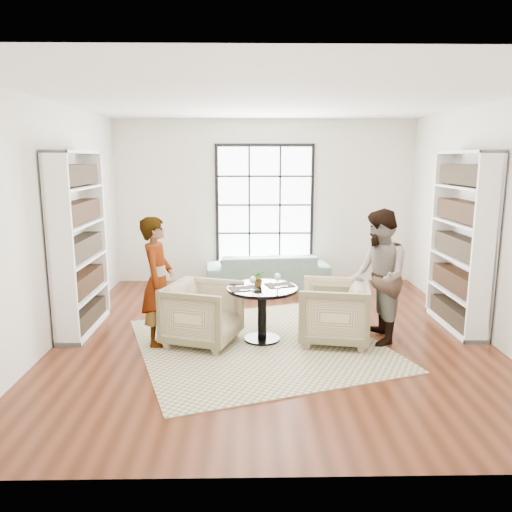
{
  "coord_description": "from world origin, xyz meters",
  "views": [
    {
      "loc": [
        -0.33,
        -6.27,
        2.31
      ],
      "look_at": [
        -0.21,
        0.4,
        0.99
      ],
      "focal_mm": 35.0,
      "sensor_mm": 36.0,
      "label": 1
    }
  ],
  "objects_px": {
    "wine_glass_left": "(253,280)",
    "wine_glass_right": "(277,277)",
    "pedestal_table": "(262,302)",
    "armchair_right": "(334,312)",
    "flower_centerpiece": "(259,278)",
    "sofa": "(267,271)",
    "person_left": "(158,282)",
    "armchair_left": "(203,313)",
    "person_right": "(379,277)"
  },
  "relations": [
    {
      "from": "wine_glass_left",
      "to": "wine_glass_right",
      "type": "xyz_separation_m",
      "value": [
        0.31,
        0.1,
        0.01
      ]
    },
    {
      "from": "pedestal_table",
      "to": "armchair_right",
      "type": "distance_m",
      "value": 0.91
    },
    {
      "from": "pedestal_table",
      "to": "flower_centerpiece",
      "type": "xyz_separation_m",
      "value": [
        -0.04,
        0.04,
        0.29
      ]
    },
    {
      "from": "sofa",
      "to": "armchair_right",
      "type": "height_order",
      "value": "armchair_right"
    },
    {
      "from": "pedestal_table",
      "to": "armchair_right",
      "type": "relative_size",
      "value": 1.03
    },
    {
      "from": "pedestal_table",
      "to": "flower_centerpiece",
      "type": "relative_size",
      "value": 4.38
    },
    {
      "from": "wine_glass_left",
      "to": "person_left",
      "type": "bearing_deg",
      "value": 175.67
    },
    {
      "from": "armchair_left",
      "to": "sofa",
      "type": "bearing_deg",
      "value": 0.28
    },
    {
      "from": "sofa",
      "to": "armchair_left",
      "type": "xyz_separation_m",
      "value": [
        -0.92,
        -2.72,
        0.07
      ]
    },
    {
      "from": "armchair_left",
      "to": "person_left",
      "type": "height_order",
      "value": "person_left"
    },
    {
      "from": "pedestal_table",
      "to": "armchair_left",
      "type": "relative_size",
      "value": 1.04
    },
    {
      "from": "wine_glass_left",
      "to": "flower_centerpiece",
      "type": "distance_m",
      "value": 0.21
    },
    {
      "from": "pedestal_table",
      "to": "wine_glass_right",
      "type": "distance_m",
      "value": 0.38
    },
    {
      "from": "pedestal_table",
      "to": "sofa",
      "type": "xyz_separation_m",
      "value": [
        0.17,
        2.66,
        -0.2
      ]
    },
    {
      "from": "person_left",
      "to": "wine_glass_right",
      "type": "bearing_deg",
      "value": -86.24
    },
    {
      "from": "sofa",
      "to": "person_left",
      "type": "relative_size",
      "value": 1.34
    },
    {
      "from": "person_right",
      "to": "pedestal_table",
      "type": "bearing_deg",
      "value": -91.61
    },
    {
      "from": "armchair_right",
      "to": "wine_glass_left",
      "type": "xyz_separation_m",
      "value": [
        -1.03,
        -0.11,
        0.45
      ]
    },
    {
      "from": "pedestal_table",
      "to": "armchair_left",
      "type": "xyz_separation_m",
      "value": [
        -0.75,
        -0.06,
        -0.13
      ]
    },
    {
      "from": "sofa",
      "to": "armchair_right",
      "type": "xyz_separation_m",
      "value": [
        0.73,
        -2.7,
        0.08
      ]
    },
    {
      "from": "wine_glass_right",
      "to": "flower_centerpiece",
      "type": "relative_size",
      "value": 0.94
    },
    {
      "from": "pedestal_table",
      "to": "armchair_right",
      "type": "bearing_deg",
      "value": -2.73
    },
    {
      "from": "armchair_left",
      "to": "person_right",
      "type": "bearing_deg",
      "value": -70.58
    },
    {
      "from": "person_left",
      "to": "person_right",
      "type": "bearing_deg",
      "value": -86.37
    },
    {
      "from": "sofa",
      "to": "person_left",
      "type": "bearing_deg",
      "value": 56.19
    },
    {
      "from": "pedestal_table",
      "to": "person_left",
      "type": "height_order",
      "value": "person_left"
    },
    {
      "from": "pedestal_table",
      "to": "wine_glass_right",
      "type": "xyz_separation_m",
      "value": [
        0.19,
        -0.05,
        0.33
      ]
    },
    {
      "from": "armchair_left",
      "to": "person_left",
      "type": "relative_size",
      "value": 0.53
    },
    {
      "from": "person_left",
      "to": "wine_glass_right",
      "type": "height_order",
      "value": "person_left"
    },
    {
      "from": "pedestal_table",
      "to": "person_left",
      "type": "relative_size",
      "value": 0.55
    },
    {
      "from": "wine_glass_right",
      "to": "flower_centerpiece",
      "type": "bearing_deg",
      "value": 158.18
    },
    {
      "from": "pedestal_table",
      "to": "wine_glass_left",
      "type": "bearing_deg",
      "value": -128.58
    },
    {
      "from": "armchair_left",
      "to": "wine_glass_right",
      "type": "height_order",
      "value": "wine_glass_right"
    },
    {
      "from": "pedestal_table",
      "to": "armchair_right",
      "type": "xyz_separation_m",
      "value": [
        0.9,
        -0.04,
        -0.12
      ]
    },
    {
      "from": "sofa",
      "to": "armchair_left",
      "type": "distance_m",
      "value": 2.88
    },
    {
      "from": "armchair_right",
      "to": "wine_glass_right",
      "type": "relative_size",
      "value": 4.53
    },
    {
      "from": "person_right",
      "to": "wine_glass_right",
      "type": "xyz_separation_m",
      "value": [
        -1.27,
        -0.01,
        0.0
      ]
    },
    {
      "from": "person_left",
      "to": "armchair_right",
      "type": "bearing_deg",
      "value": -86.26
    },
    {
      "from": "armchair_right",
      "to": "wine_glass_right",
      "type": "xyz_separation_m",
      "value": [
        -0.72,
        -0.01,
        0.45
      ]
    },
    {
      "from": "armchair_right",
      "to": "person_left",
      "type": "xyz_separation_m",
      "value": [
        -2.2,
        -0.02,
        0.41
      ]
    },
    {
      "from": "armchair_right",
      "to": "wine_glass_left",
      "type": "bearing_deg",
      "value": -73.04
    },
    {
      "from": "armchair_left",
      "to": "armchair_right",
      "type": "relative_size",
      "value": 0.99
    },
    {
      "from": "person_right",
      "to": "armchair_right",
      "type": "bearing_deg",
      "value": -89.91
    },
    {
      "from": "person_right",
      "to": "flower_centerpiece",
      "type": "distance_m",
      "value": 1.5
    },
    {
      "from": "person_left",
      "to": "armchair_left",
      "type": "bearing_deg",
      "value": -86.81
    },
    {
      "from": "sofa",
      "to": "wine_glass_left",
      "type": "relative_size",
      "value": 12.02
    },
    {
      "from": "person_right",
      "to": "wine_glass_left",
      "type": "bearing_deg",
      "value": -85.92
    },
    {
      "from": "wine_glass_left",
      "to": "wine_glass_right",
      "type": "bearing_deg",
      "value": 18.49
    },
    {
      "from": "pedestal_table",
      "to": "wine_glass_right",
      "type": "height_order",
      "value": "wine_glass_right"
    },
    {
      "from": "pedestal_table",
      "to": "armchair_left",
      "type": "distance_m",
      "value": 0.76
    }
  ]
}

